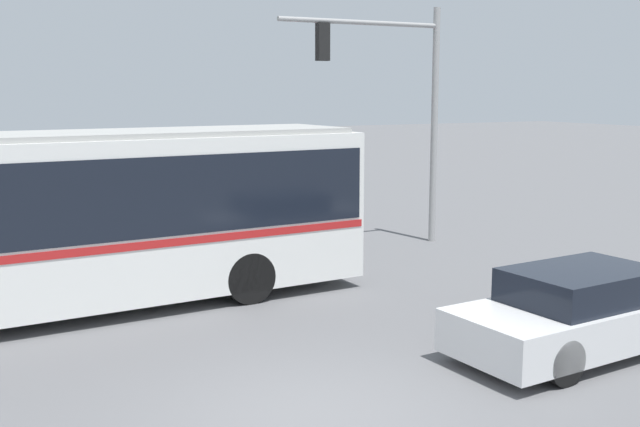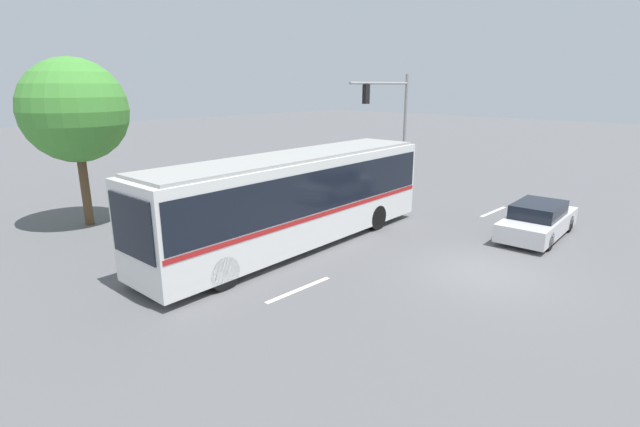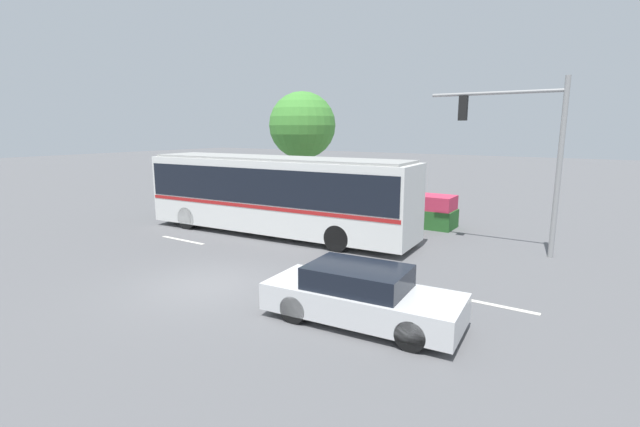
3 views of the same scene
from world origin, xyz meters
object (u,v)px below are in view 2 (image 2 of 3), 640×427
Objects in this scene: sedan_foreground at (538,220)px; traffic_light_pole at (393,118)px; street_tree_left at (75,111)px; city_bus at (295,195)px.

traffic_light_pole is at bearing 72.06° from sedan_foreground.
traffic_light_pole is 14.60m from street_tree_left.
sedan_foreground is at bearing 137.50° from city_bus.
sedan_foreground is 9.26m from traffic_light_pole.
street_tree_left reaches higher than traffic_light_pole.
sedan_foreground is 0.76× the size of traffic_light_pole.
street_tree_left is (-11.48, 13.89, 4.01)m from sedan_foreground.
traffic_light_pole is (2.02, 8.38, 3.37)m from sedan_foreground.
city_bus is 2.60× the size of sedan_foreground.
city_bus is 9.34m from sedan_foreground.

